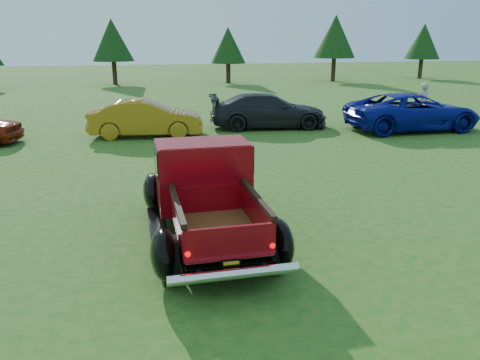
{
  "coord_description": "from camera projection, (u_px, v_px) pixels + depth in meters",
  "views": [
    {
      "loc": [
        -2.11,
        -8.16,
        3.51
      ],
      "look_at": [
        -0.12,
        0.2,
        0.9
      ],
      "focal_mm": 35.0,
      "sensor_mm": 36.0,
      "label": 1
    }
  ],
  "objects": [
    {
      "name": "ground",
      "position": [
        248.0,
        227.0,
        9.08
      ],
      "size": [
        120.0,
        120.0,
        0.0
      ],
      "primitive_type": "plane",
      "color": "#225718",
      "rests_on": "ground"
    },
    {
      "name": "tree_mid_left",
      "position": [
        112.0,
        40.0,
        36.29
      ],
      "size": [
        3.2,
        3.2,
        5.0
      ],
      "color": "#332114",
      "rests_on": "ground"
    },
    {
      "name": "tree_mid_right",
      "position": [
        228.0,
        45.0,
        37.48
      ],
      "size": [
        2.82,
        2.82,
        4.4
      ],
      "color": "#332114",
      "rests_on": "ground"
    },
    {
      "name": "show_car_yellow",
      "position": [
        146.0,
        118.0,
        17.28
      ],
      "size": [
        4.28,
        1.95,
        1.36
      ],
      "primitive_type": "imported",
      "rotation": [
        0.0,
        0.0,
        1.45
      ],
      "color": "#A46F15",
      "rests_on": "ground"
    },
    {
      "name": "pickup_truck",
      "position": [
        203.0,
        190.0,
        8.67
      ],
      "size": [
        2.21,
        4.69,
        1.73
      ],
      "rotation": [
        0.0,
        0.0,
        -0.0
      ],
      "color": "black",
      "rests_on": "ground"
    },
    {
      "name": "show_car_blue",
      "position": [
        413.0,
        112.0,
        18.48
      ],
      "size": [
        5.27,
        2.48,
        1.46
      ],
      "primitive_type": "imported",
      "rotation": [
        0.0,
        0.0,
        1.56
      ],
      "color": "navy",
      "rests_on": "ground"
    },
    {
      "name": "tree_far_east",
      "position": [
        423.0,
        41.0,
        41.85
      ],
      "size": [
        3.07,
        3.07,
        4.8
      ],
      "color": "#332114",
      "rests_on": "ground"
    },
    {
      "name": "show_car_grey",
      "position": [
        268.0,
        111.0,
        19.02
      ],
      "size": [
        4.94,
        2.49,
        1.38
      ],
      "primitive_type": "imported",
      "rotation": [
        0.0,
        0.0,
        1.45
      ],
      "color": "black",
      "rests_on": "ground"
    },
    {
      "name": "spectator",
      "position": [
        422.0,
        104.0,
        19.48
      ],
      "size": [
        0.69,
        0.5,
        1.76
      ],
      "primitive_type": "imported",
      "rotation": [
        0.0,
        0.0,
        3.27
      ],
      "color": "#B1AB99",
      "rests_on": "ground"
    },
    {
      "name": "tree_east",
      "position": [
        335.0,
        37.0,
        38.81
      ],
      "size": [
        3.46,
        3.46,
        5.4
      ],
      "color": "#332114",
      "rests_on": "ground"
    }
  ]
}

